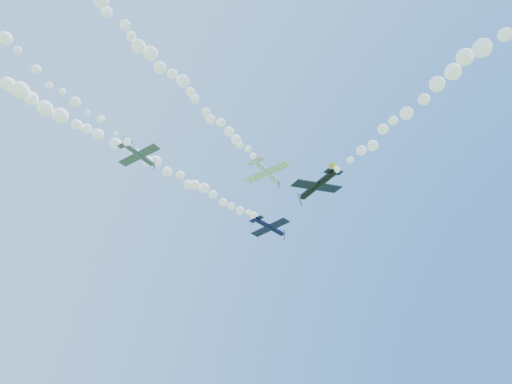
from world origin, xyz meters
TOP-DOWN VIEW (x-y plane):
  - plane_white at (5.79, -5.55)m, footprint 7.96×8.43m
  - smoke_trail_white at (-28.24, -16.59)m, footprint 63.67×22.63m
  - plane_navy at (12.20, 1.68)m, footprint 8.00×8.46m
  - smoke_trail_navy at (-25.10, -1.99)m, footprint 69.84×9.52m
  - plane_grey at (-15.42, -3.68)m, footprint 6.27×6.65m
  - plane_black at (5.54, -16.63)m, footprint 8.19×8.14m

SIDE VIEW (x-z plane):
  - plane_black at x=5.54m, z-range 38.68..41.42m
  - plane_grey at x=-15.42m, z-range 42.54..44.32m
  - smoke_trail_navy at x=-25.10m, z-range 44.31..47.42m
  - plane_navy at x=12.20m, z-range 44.84..47.29m
  - smoke_trail_white at x=-28.24m, z-range 48.76..52.06m
  - plane_white at x=5.79m, z-range 49.66..51.80m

